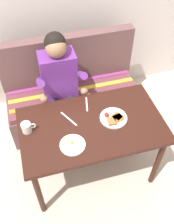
% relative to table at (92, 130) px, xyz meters
% --- Properties ---
extents(ground_plane, '(8.00, 8.00, 0.00)m').
position_rel_table_xyz_m(ground_plane, '(0.00, 0.00, -0.65)').
color(ground_plane, beige).
extents(table, '(1.20, 0.70, 0.73)m').
position_rel_table_xyz_m(table, '(0.00, 0.00, 0.00)').
color(table, '#341710').
rests_on(table, ground).
extents(couch, '(1.44, 0.56, 1.00)m').
position_rel_table_xyz_m(couch, '(0.00, 0.76, -0.32)').
color(couch, brown).
rests_on(couch, ground).
extents(person, '(0.45, 0.61, 1.21)m').
position_rel_table_xyz_m(person, '(-0.15, 0.59, 0.09)').
color(person, '#6B2E89').
rests_on(person, ground).
extents(plate_breakfast, '(0.23, 0.23, 0.05)m').
position_rel_table_xyz_m(plate_breakfast, '(0.19, 0.00, 0.10)').
color(plate_breakfast, white).
rests_on(plate_breakfast, table).
extents(plate_eggs, '(0.20, 0.20, 0.04)m').
position_rel_table_xyz_m(plate_eggs, '(-0.20, -0.16, 0.09)').
color(plate_eggs, white).
rests_on(plate_eggs, table).
extents(coffee_mug, '(0.12, 0.08, 0.09)m').
position_rel_table_xyz_m(coffee_mug, '(-0.52, 0.07, 0.13)').
color(coffee_mug, white).
rests_on(coffee_mug, table).
extents(fork, '(0.05, 0.17, 0.00)m').
position_rel_table_xyz_m(fork, '(0.02, 0.23, 0.08)').
color(fork, silver).
rests_on(fork, table).
extents(knife, '(0.11, 0.18, 0.00)m').
position_rel_table_xyz_m(knife, '(-0.17, 0.11, 0.08)').
color(knife, silver).
rests_on(knife, table).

